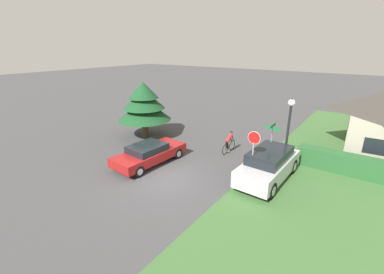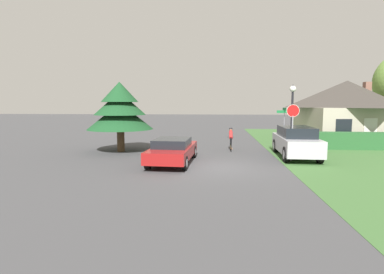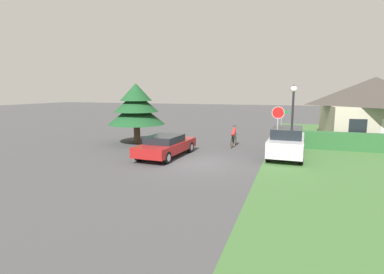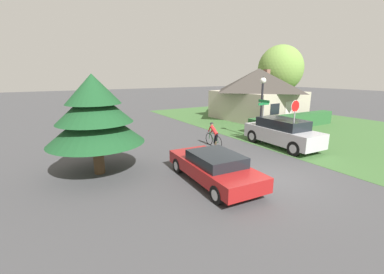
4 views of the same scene
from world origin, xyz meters
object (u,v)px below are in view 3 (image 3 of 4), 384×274
(cottage_house, at_px, (373,108))
(conifer_tall_near, at_px, (136,107))
(sedan_left_lane, at_px, (166,145))
(stop_sign, at_px, (278,123))
(street_lamp, at_px, (293,106))
(parked_suv_right, at_px, (287,142))
(cyclist, at_px, (234,137))
(street_name_sign, at_px, (281,122))

(cottage_house, xyz_separation_m, conifer_tall_near, (-16.50, -7.08, 0.14))
(sedan_left_lane, height_order, stop_sign, stop_sign)
(cottage_house, height_order, street_lamp, cottage_house)
(parked_suv_right, bearing_deg, sedan_left_lane, 110.36)
(cyclist, xyz_separation_m, street_name_sign, (3.12, -0.91, 1.21))
(cottage_house, xyz_separation_m, parked_suv_right, (-6.06, -8.29, -1.64))
(cottage_house, relative_size, street_lamp, 1.94)
(cottage_house, height_order, street_name_sign, cottage_house)
(cottage_house, relative_size, cyclist, 4.72)
(cyclist, bearing_deg, cottage_house, -56.46)
(street_name_sign, bearing_deg, cyclist, 163.65)
(stop_sign, distance_m, conifer_tall_near, 10.23)
(cyclist, distance_m, conifer_tall_near, 7.26)
(cottage_house, xyz_separation_m, stop_sign, (-6.56, -9.41, -0.47))
(street_lamp, xyz_separation_m, conifer_tall_near, (-10.68, -0.85, -0.22))
(street_lamp, xyz_separation_m, street_name_sign, (-0.64, -0.80, -0.97))
(parked_suv_right, relative_size, street_name_sign, 1.75)
(parked_suv_right, height_order, stop_sign, stop_sign)
(cottage_house, bearing_deg, parked_suv_right, -129.59)
(parked_suv_right, distance_m, street_name_sign, 1.68)
(cyclist, relative_size, parked_suv_right, 0.36)
(street_name_sign, bearing_deg, parked_suv_right, -72.44)
(cyclist, bearing_deg, street_lamp, -90.84)
(street_lamp, bearing_deg, cyclist, 178.19)
(cottage_house, bearing_deg, street_name_sign, -136.01)
(sedan_left_lane, distance_m, stop_sign, 6.39)
(cottage_house, relative_size, sedan_left_lane, 1.69)
(parked_suv_right, xyz_separation_m, street_name_sign, (-0.40, 1.26, 1.03))
(cottage_house, distance_m, sedan_left_lane, 16.59)
(cyclist, relative_size, street_name_sign, 0.62)
(cyclist, bearing_deg, sedan_left_lane, 145.62)
(stop_sign, relative_size, conifer_tall_near, 0.68)
(street_lamp, bearing_deg, stop_sign, -103.01)
(cottage_house, distance_m, street_name_sign, 9.57)
(parked_suv_right, xyz_separation_m, conifer_tall_near, (-10.44, 1.21, 1.78))
(cyclist, height_order, parked_suv_right, parked_suv_right)
(stop_sign, distance_m, street_name_sign, 2.39)
(cyclist, distance_m, parked_suv_right, 4.14)
(cyclist, relative_size, conifer_tall_near, 0.40)
(cyclist, bearing_deg, street_name_sign, -105.39)
(parked_suv_right, distance_m, conifer_tall_near, 10.66)
(stop_sign, bearing_deg, sedan_left_lane, 11.14)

